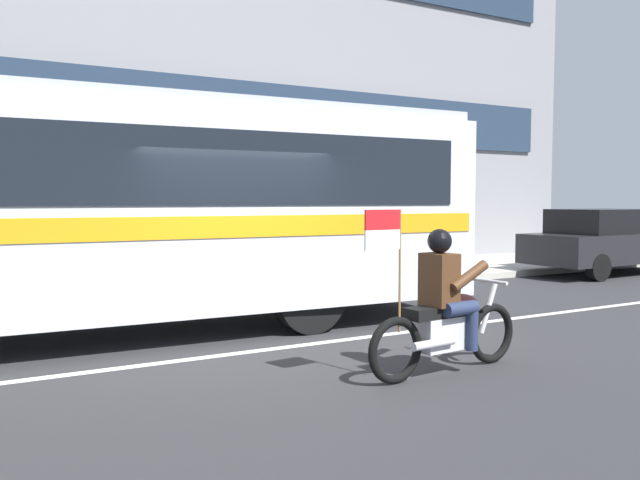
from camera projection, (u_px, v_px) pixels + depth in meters
ground_plane at (237, 342)px, 8.27m from camera, size 60.00×60.00×0.00m
sidewalk_curb at (145, 288)px, 12.72m from camera, size 28.00×3.80×0.15m
lane_center_stripe at (255, 351)px, 7.75m from camera, size 26.60×0.14×0.01m
office_building_facade at (116, 25)px, 14.34m from camera, size 28.00×0.89×11.74m
transit_bus at (33, 199)px, 8.07m from camera, size 12.48×3.07×3.22m
motorcycle_with_rider at (445, 312)px, 6.73m from camera, size 2.19×0.64×1.78m
parked_sedan_curbside at (605, 241)px, 15.71m from camera, size 4.54×1.93×1.64m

